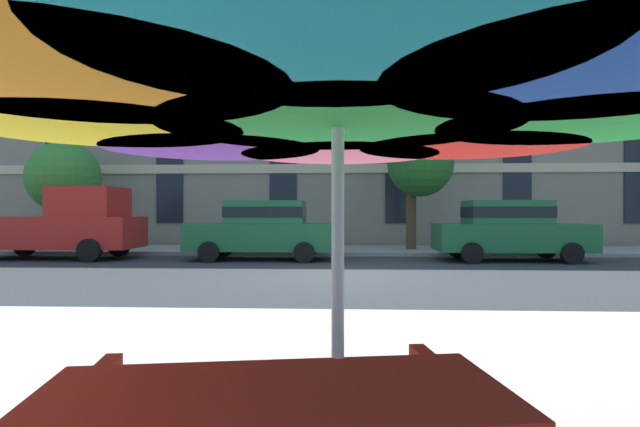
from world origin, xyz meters
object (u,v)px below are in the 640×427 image
patio_umbrella (338,87)px  sedan_green_midblock (509,229)px  street_tree_left (66,179)px  pickup_red (62,226)px  sedan_green (263,228)px  street_tree_middle (419,156)px

patio_umbrella → sedan_green_midblock: bearing=68.8°
sedan_green_midblock → street_tree_left: size_ratio=1.08×
patio_umbrella → street_tree_left: bearing=122.9°
sedan_green_midblock → patio_umbrella: patio_umbrella is taller
pickup_red → street_tree_left: bearing=117.7°
street_tree_left → patio_umbrella: 18.94m
pickup_red → patio_umbrella: (8.61, -12.70, 1.01)m
pickup_red → sedan_green_midblock: (13.53, -0.00, -0.08)m
sedan_green → street_tree_middle: 6.25m
street_tree_left → patio_umbrella: bearing=-57.1°
sedan_green_midblock → street_tree_middle: street_tree_middle is taller
sedan_green → street_tree_left: size_ratio=1.08×
sedan_green_midblock → patio_umbrella: size_ratio=1.21×
street_tree_middle → pickup_red: bearing=-166.4°
pickup_red → patio_umbrella: 15.38m
sedan_green → pickup_red: bearing=180.0°
pickup_red → patio_umbrella: patio_umbrella is taller
pickup_red → sedan_green_midblock: bearing=-0.0°
pickup_red → sedan_green_midblock: size_ratio=1.16×
sedan_green → sedan_green_midblock: (7.31, 0.00, 0.00)m
street_tree_left → street_tree_middle: street_tree_middle is taller
pickup_red → street_tree_middle: 11.85m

